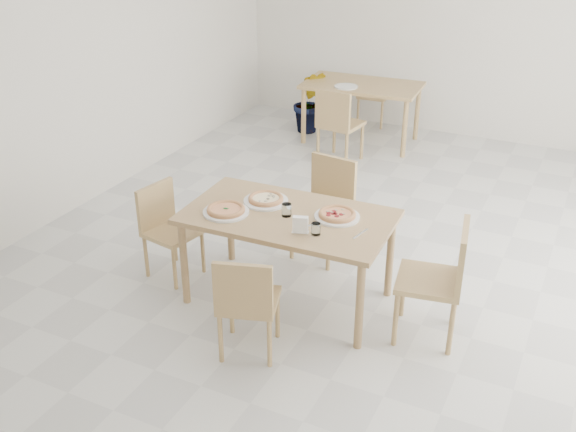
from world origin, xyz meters
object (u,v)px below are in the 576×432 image
at_px(pizza_margherita, 226,209).
at_px(chair_back_s, 337,121).
at_px(pizza_pepperoni, 337,214).
at_px(plate_empty, 346,87).
at_px(chair_north, 326,200).
at_px(plate_margherita, 226,212).
at_px(tumbler_b, 287,210).
at_px(napkin_holder, 300,226).
at_px(pizza_mushroom, 266,198).
at_px(potted_plant, 311,102).
at_px(chair_west, 166,224).
at_px(plate_mushroom, 266,201).
at_px(plate_pepperoni, 337,217).
at_px(tumbler_a, 316,229).
at_px(second_table, 362,91).
at_px(main_table, 288,224).
at_px(chair_east, 442,274).
at_px(chair_back_n, 376,90).
at_px(chair_south, 247,300).

height_order(pizza_margherita, chair_back_s, chair_back_s).
relative_size(pizza_pepperoni, plate_empty, 1.09).
relative_size(chair_north, plate_margherita, 2.51).
bearing_deg(pizza_margherita, tumbler_b, 20.33).
distance_m(pizza_pepperoni, napkin_holder, 0.38).
xyz_separation_m(pizza_mushroom, potted_plant, (-1.23, 3.59, -0.37)).
height_order(plate_margherita, tumbler_b, tumbler_b).
xyz_separation_m(chair_west, napkin_holder, (1.31, -0.16, 0.36)).
relative_size(plate_mushroom, pizza_pepperoni, 1.13).
bearing_deg(plate_margherita, plate_mushroom, 59.15).
bearing_deg(plate_pepperoni, plate_mushroom, 179.30).
distance_m(plate_pepperoni, potted_plant, 4.06).
relative_size(chair_north, plate_empty, 3.07).
relative_size(tumbler_a, tumbler_b, 0.90).
relative_size(plate_mushroom, pizza_margherita, 1.01).
bearing_deg(tumbler_b, pizza_mushroom, 150.27).
distance_m(chair_west, pizza_mushroom, 0.92).
xyz_separation_m(chair_north, second_table, (-0.74, 2.84, 0.15)).
relative_size(main_table, chair_back_s, 1.78).
relative_size(chair_west, tumbler_b, 8.06).
distance_m(chair_north, plate_mushroom, 0.79).
height_order(pizza_margherita, potted_plant, potted_plant).
relative_size(second_table, plate_empty, 5.18).
xyz_separation_m(pizza_margherita, pizza_mushroom, (0.18, 0.30, 0.00)).
bearing_deg(chair_east, second_table, -161.34).
height_order(napkin_holder, chair_back_n, napkin_holder).
relative_size(chair_west, pizza_margherita, 2.26).
distance_m(chair_north, second_table, 2.94).
distance_m(tumbler_a, plate_empty, 3.83).
bearing_deg(potted_plant, napkin_holder, -66.74).
xyz_separation_m(chair_west, plate_mushroom, (0.84, 0.19, 0.30)).
xyz_separation_m(pizza_pepperoni, chair_back_n, (-1.20, 4.36, -0.32)).
bearing_deg(pizza_mushroom, second_table, 98.29).
xyz_separation_m(plate_pepperoni, second_table, (-1.12, 3.56, -0.10)).
distance_m(plate_mushroom, chair_back_s, 2.79).
bearing_deg(tumbler_a, potted_plant, 114.74).
xyz_separation_m(napkin_holder, second_table, (-0.98, 3.91, -0.15)).
bearing_deg(chair_west, chair_north, -38.97).
bearing_deg(potted_plant, plate_pepperoni, -62.96).
height_order(main_table, pizza_mushroom, pizza_mushroom).
bearing_deg(main_table, chair_east, -0.65).
distance_m(tumbler_b, plate_empty, 3.58).
height_order(main_table, plate_pepperoni, plate_pepperoni).
xyz_separation_m(plate_mushroom, napkin_holder, (0.46, -0.36, 0.05)).
height_order(pizza_pepperoni, napkin_holder, napkin_holder).
xyz_separation_m(chair_south, chair_east, (1.13, 0.80, 0.06)).
relative_size(chair_north, napkin_holder, 6.56).
height_order(chair_south, plate_pepperoni, chair_south).
bearing_deg(chair_back_s, pizza_margherita, 103.60).
xyz_separation_m(plate_margherita, second_table, (-0.34, 3.86, -0.10)).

